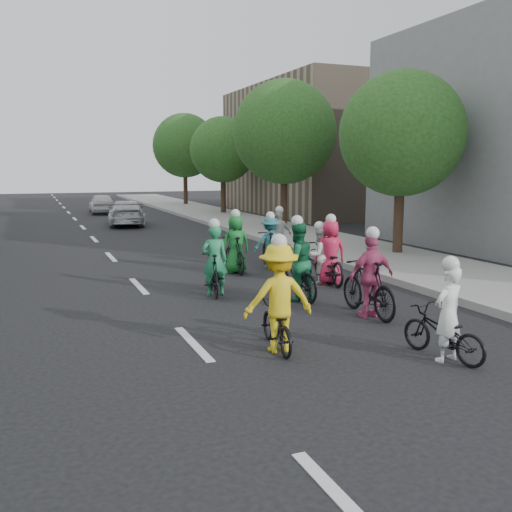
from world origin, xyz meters
TOP-DOWN VIEW (x-y plane):
  - ground at (0.00, 0.00)m, footprint 120.00×120.00m
  - sidewalk_right at (8.00, 10.00)m, footprint 4.00×80.00m
  - curb_right at (6.05, 10.00)m, footprint 0.18×80.00m
  - bldg_se at (16.00, 24.00)m, footprint 10.00×14.00m
  - tree_r_0 at (8.80, 6.60)m, footprint 4.00×4.00m
  - tree_r_1 at (8.80, 15.60)m, footprint 4.80×4.80m
  - tree_r_2 at (8.80, 24.60)m, footprint 4.00×4.00m
  - tree_r_3 at (8.80, 33.60)m, footprint 4.80×4.80m
  - cyclist_0 at (3.36, -2.18)m, footprint 0.83×1.60m
  - cyclist_1 at (2.97, 2.24)m, footprint 0.92×1.82m
  - cyclist_2 at (1.18, -0.83)m, footprint 1.20×1.57m
  - cyclist_3 at (3.71, 0.43)m, footprint 0.96×1.87m
  - cyclist_4 at (4.55, 3.58)m, footprint 0.92×1.99m
  - cyclist_5 at (1.46, 3.41)m, footprint 0.77×1.69m
  - cyclist_6 at (4.33, 3.76)m, footprint 0.80×1.60m
  - cyclist_7 at (4.06, 6.24)m, footprint 1.06×1.84m
  - cyclist_8 at (4.99, 7.68)m, footprint 0.96×1.67m
  - cyclist_9 at (2.85, 5.86)m, footprint 0.82×1.74m
  - follow_car_lead at (2.18, 20.29)m, footprint 2.37×4.54m
  - follow_car_trail at (1.94, 28.47)m, footprint 1.68×3.77m

SIDE VIEW (x-z plane):
  - ground at x=0.00m, z-range 0.00..0.00m
  - sidewalk_right at x=8.00m, z-range 0.00..0.15m
  - curb_right at x=6.05m, z-range 0.00..0.18m
  - cyclist_0 at x=3.36m, z-range -0.29..1.33m
  - cyclist_6 at x=4.33m, z-range -0.23..1.35m
  - cyclist_8 at x=4.99m, z-range -0.27..1.43m
  - cyclist_5 at x=1.46m, z-range -0.27..1.50m
  - cyclist_4 at x=4.55m, z-range -0.27..1.51m
  - follow_car_lead at x=2.18m, z-range 0.00..1.26m
  - follow_car_trail at x=1.94m, z-range 0.00..1.26m
  - cyclist_7 at x=4.06m, z-range -0.18..1.47m
  - cyclist_9 at x=2.85m, z-range -0.23..1.55m
  - cyclist_3 at x=3.71m, z-range -0.23..1.56m
  - cyclist_1 at x=2.97m, z-range -0.23..1.66m
  - cyclist_2 at x=1.18m, z-range -0.22..1.67m
  - tree_r_0 at x=8.80m, z-range 0.98..6.95m
  - tree_r_2 at x=8.80m, z-range 0.98..6.95m
  - bldg_se at x=16.00m, z-range 0.00..8.00m
  - tree_r_1 at x=8.80m, z-range 1.05..7.98m
  - tree_r_3 at x=8.80m, z-range 1.05..7.98m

